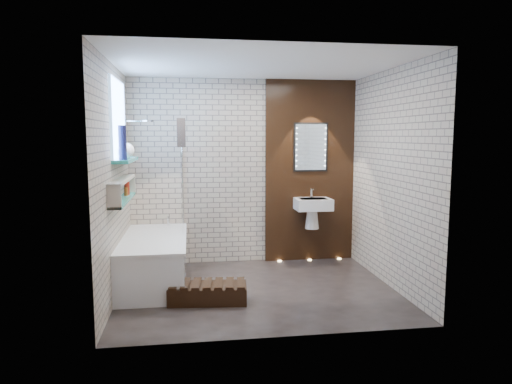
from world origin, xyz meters
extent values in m
plane|color=black|center=(0.00, 0.00, 0.00)|extent=(3.20, 3.20, 0.00)
cube|color=#B09D8C|center=(0.00, 1.30, 1.30)|extent=(3.20, 0.04, 2.60)
cube|color=#B09D8C|center=(0.00, -1.30, 1.30)|extent=(3.20, 0.04, 2.60)
cube|color=#B09D8C|center=(-1.60, 0.00, 1.30)|extent=(0.04, 2.60, 2.60)
cube|color=#B09D8C|center=(1.60, 0.00, 1.30)|extent=(0.04, 2.60, 2.60)
plane|color=white|center=(0.00, 0.00, 2.60)|extent=(3.20, 3.20, 0.00)
cube|color=black|center=(0.95, 1.27, 1.30)|extent=(1.30, 0.06, 2.60)
cube|color=#7FADE0|center=(-1.59, 0.35, 2.00)|extent=(0.03, 1.00, 0.90)
cube|color=teal|center=(-1.51, 0.35, 1.53)|extent=(0.18, 1.00, 0.04)
cube|color=teal|center=(-1.53, 0.15, 1.08)|extent=(0.14, 1.30, 0.03)
cube|color=#B2A899|center=(-1.53, 0.15, 1.32)|extent=(0.14, 1.30, 0.03)
cube|color=#B2A899|center=(-1.53, -0.48, 1.20)|extent=(0.14, 0.03, 0.26)
cube|color=#B2A899|center=(-1.53, 0.79, 1.20)|extent=(0.14, 0.03, 0.26)
cube|color=white|center=(-1.23, 0.45, 0.28)|extent=(0.75, 1.70, 0.55)
cube|color=white|center=(-1.23, 0.45, 0.57)|extent=(0.79, 1.74, 0.03)
cylinder|color=silver|center=(-1.08, 1.18, 0.64)|extent=(0.04, 0.04, 0.12)
cube|color=white|center=(-0.87, 0.89, 1.28)|extent=(0.01, 0.78, 1.40)
cube|color=black|center=(-0.87, 0.77, 1.85)|extent=(0.11, 0.27, 0.36)
cylinder|color=silver|center=(-1.30, 0.95, 2.00)|extent=(0.18, 0.18, 0.02)
cube|color=white|center=(0.95, 1.06, 0.85)|extent=(0.50, 0.36, 0.16)
cone|color=white|center=(0.95, 1.11, 0.63)|extent=(0.20, 0.20, 0.28)
cylinder|color=silver|center=(0.95, 1.16, 1.00)|extent=(0.03, 0.03, 0.14)
cube|color=black|center=(0.95, 1.24, 1.65)|extent=(0.50, 0.02, 0.70)
cube|color=silver|center=(0.95, 1.23, 1.65)|extent=(0.45, 0.01, 0.65)
cube|color=black|center=(-0.60, -0.30, 0.09)|extent=(0.88, 0.46, 0.19)
cylinder|color=maroon|center=(-1.53, -0.30, 1.16)|extent=(0.05, 0.05, 0.12)
cylinder|color=#924116|center=(-1.53, 0.43, 1.15)|extent=(0.05, 0.05, 0.10)
cylinder|color=#924116|center=(-1.53, -0.19, 1.15)|extent=(0.05, 0.05, 0.10)
cylinder|color=maroon|center=(-1.53, 0.52, 1.18)|extent=(0.06, 0.06, 0.16)
sphere|color=white|center=(-1.50, 0.37, 1.64)|extent=(0.18, 0.18, 0.18)
cylinder|color=#141639|center=(-1.50, 0.04, 1.74)|extent=(0.09, 0.09, 0.38)
sphere|color=white|center=(-1.50, 0.22, 1.63)|extent=(0.16, 0.16, 0.16)
cylinder|color=#FFD899|center=(0.50, 1.20, 0.01)|extent=(0.06, 0.06, 0.01)
cylinder|color=#FFD899|center=(0.95, 1.20, 0.01)|extent=(0.06, 0.06, 0.01)
cylinder|color=#FFD899|center=(1.40, 1.20, 0.01)|extent=(0.06, 0.06, 0.01)
camera|label=1|loc=(-0.78, -5.23, 1.81)|focal=32.48mm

